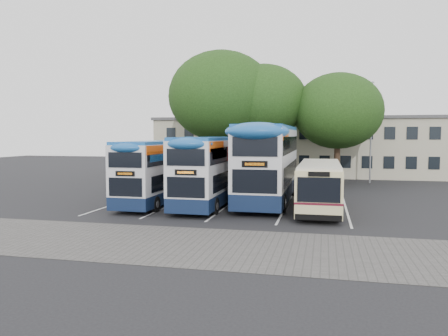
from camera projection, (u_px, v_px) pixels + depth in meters
ground at (282, 223)px, 21.29m from camera, size 120.00×120.00×0.00m
paving_strip at (218, 246)px, 16.87m from camera, size 40.00×6.00×0.01m
bay_lines at (229, 205)px, 26.98m from camera, size 14.12×11.00×0.01m
depot_building at (306, 146)px, 47.28m from camera, size 32.40×8.40×6.20m
lamp_post at (371, 126)px, 38.97m from camera, size 0.25×1.05×9.06m
tree_left at (221, 96)px, 39.48m from camera, size 9.61×9.61×11.91m
tree_mid at (264, 101)px, 39.16m from camera, size 7.72×7.72×10.64m
tree_right at (338, 111)px, 37.94m from camera, size 7.77×7.77×9.72m
bus_dd_left at (159, 169)px, 27.56m from camera, size 2.30×9.48×3.95m
bus_dd_mid at (211, 168)px, 26.94m from camera, size 2.44×10.06×4.19m
bus_dd_right at (269, 160)px, 27.99m from camera, size 2.84×11.72×4.88m
bus_single at (320, 183)px, 25.07m from camera, size 2.33×9.16×2.73m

